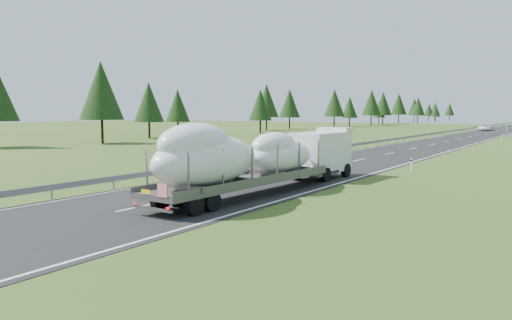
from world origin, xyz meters
The scene contains 6 objects.
road_surface centered at (0.00, 100.00, 0.01)m, with size 10.00×400.00×0.02m, color black.
guardrail centered at (-5.30, 99.94, 0.60)m, with size 0.10×400.00×0.76m.
highway_sign centered at (7.20, 80.00, 1.81)m, with size 0.08×0.90×2.60m.
tree_line_left centered at (-43.72, 123.13, 6.88)m, with size 14.46×317.65×12.28m.
boat_truck centered at (2.58, 15.10, 2.04)m, with size 3.13×18.01×3.92m.
distant_van centered at (-2.26, 123.52, 0.81)m, with size 2.68×5.81×1.61m, color white.
Camera 1 is at (16.95, -7.21, 4.36)m, focal length 35.00 mm.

